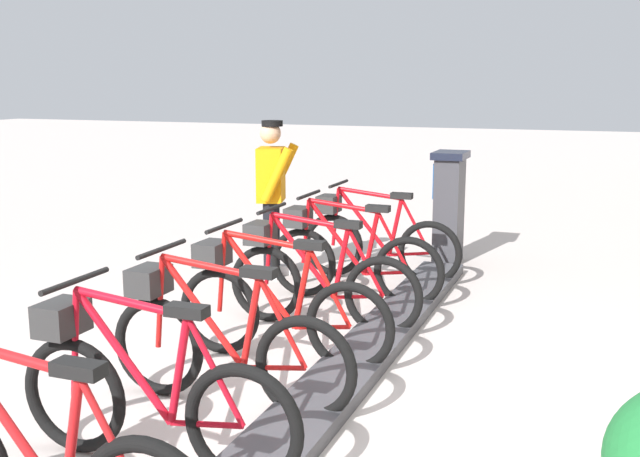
{
  "coord_description": "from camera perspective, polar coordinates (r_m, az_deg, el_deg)",
  "views": [
    {
      "loc": [
        -1.61,
        4.21,
        2.05
      ],
      "look_at": [
        0.5,
        -1.28,
        0.9
      ],
      "focal_mm": 42.17,
      "sensor_mm": 36.0,
      "label": 1
    }
  ],
  "objects": [
    {
      "name": "bike_docked_5",
      "position": [
        4.2,
        -13.36,
        -11.94
      ],
      "size": [
        1.72,
        0.54,
        1.02
      ],
      "color": "black",
      "rests_on": "ground"
    },
    {
      "name": "bike_docked_0",
      "position": [
        7.87,
        4.07,
        -0.86
      ],
      "size": [
        1.72,
        0.54,
        1.02
      ],
      "color": "black",
      "rests_on": "ground"
    },
    {
      "name": "bike_docked_2",
      "position": [
        6.32,
        -0.41,
        -3.79
      ],
      "size": [
        1.72,
        0.54,
        1.02
      ],
      "color": "black",
      "rests_on": "ground"
    },
    {
      "name": "dock_rail_base",
      "position": [
        4.93,
        0.08,
        -12.87
      ],
      "size": [
        0.44,
        7.52,
        0.1
      ],
      "primitive_type": "cube",
      "color": "#47474C",
      "rests_on": "ground"
    },
    {
      "name": "bike_docked_1",
      "position": [
        7.09,
        2.08,
        -2.17
      ],
      "size": [
        1.72,
        0.54,
        1.02
      ],
      "color": "black",
      "rests_on": "ground"
    },
    {
      "name": "ground_plane",
      "position": [
        4.95,
        0.08,
        -13.4
      ],
      "size": [
        60.0,
        60.0,
        0.0
      ],
      "primitive_type": "plane",
      "color": "beige"
    },
    {
      "name": "worker_near_rack",
      "position": [
        7.91,
        -3.66,
        2.73
      ],
      "size": [
        0.53,
        0.69,
        1.66
      ],
      "color": "white",
      "rests_on": "ground"
    },
    {
      "name": "bike_docked_3",
      "position": [
        5.58,
        -3.58,
        -5.85
      ],
      "size": [
        1.72,
        0.54,
        1.02
      ],
      "color": "black",
      "rests_on": "ground"
    },
    {
      "name": "bike_docked_4",
      "position": [
        4.87,
        -7.74,
        -8.5
      ],
      "size": [
        1.72,
        0.54,
        1.02
      ],
      "color": "black",
      "rests_on": "ground"
    },
    {
      "name": "payment_kiosk",
      "position": [
        8.7,
        9.75,
        1.74
      ],
      "size": [
        0.36,
        0.52,
        1.28
      ],
      "color": "#38383D",
      "rests_on": "ground"
    }
  ]
}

